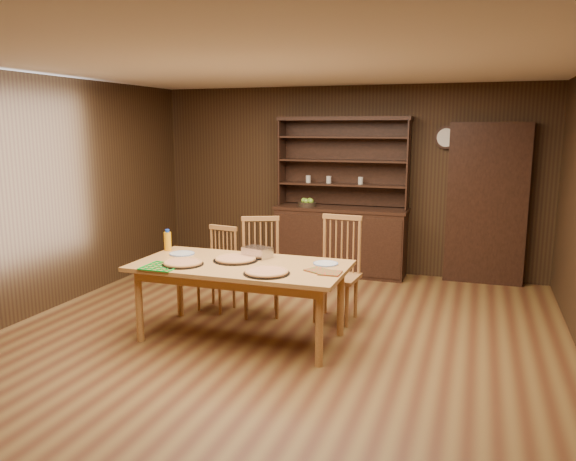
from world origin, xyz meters
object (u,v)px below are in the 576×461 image
at_px(dining_table, 241,271).
at_px(chair_left, 219,265).
at_px(chair_center, 261,263).
at_px(china_hutch, 341,232).
at_px(juice_bottle, 168,241).
at_px(chair_right, 339,264).

bearing_deg(dining_table, chair_left, 127.86).
distance_m(dining_table, chair_center, 0.81).
bearing_deg(chair_left, china_hutch, 74.14).
height_order(dining_table, juice_bottle, juice_bottle).
relative_size(chair_left, juice_bottle, 4.16).
distance_m(chair_center, juice_bottle, 1.04).
bearing_deg(dining_table, chair_center, 97.80).
bearing_deg(chair_center, china_hutch, 55.22).
bearing_deg(china_hutch, juice_bottle, -117.88).
xyz_separation_m(dining_table, chair_left, (-0.61, 0.79, -0.18)).
bearing_deg(juice_bottle, chair_left, 54.28).
bearing_deg(chair_left, chair_center, 10.45).
height_order(chair_center, juice_bottle, chair_center).
distance_m(chair_right, juice_bottle, 1.83).
xyz_separation_m(chair_left, chair_right, (1.36, 0.10, 0.10)).
xyz_separation_m(dining_table, chair_center, (-0.11, 0.79, -0.11)).
height_order(chair_right, juice_bottle, chair_right).
relative_size(china_hutch, chair_left, 2.32).
relative_size(chair_left, chair_right, 0.84).
relative_size(china_hutch, juice_bottle, 9.63).
relative_size(china_hutch, dining_table, 1.07).
distance_m(china_hutch, juice_bottle, 2.78).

